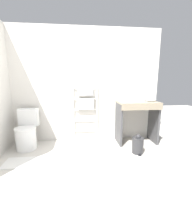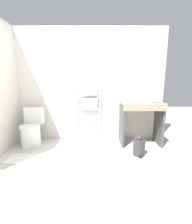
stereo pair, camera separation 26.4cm
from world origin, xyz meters
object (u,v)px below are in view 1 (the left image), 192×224
(hair_dryer, at_px, (151,100))
(trash_bin, at_px, (138,145))
(sink_basin, at_px, (137,99))
(cup_near_edge, at_px, (124,99))
(towel_radiator, at_px, (85,103))
(toilet, at_px, (27,133))
(cup_near_wall, at_px, (121,99))

(hair_dryer, distance_m, trash_bin, 0.98)
(sink_basin, bearing_deg, cup_near_edge, 147.14)
(towel_radiator, height_order, hair_dryer, towel_radiator)
(cup_near_edge, bearing_deg, trash_bin, -83.73)
(toilet, relative_size, hair_dryer, 3.62)
(towel_radiator, height_order, trash_bin, towel_radiator)
(hair_dryer, bearing_deg, cup_near_wall, 153.77)
(towel_radiator, relative_size, hair_dryer, 5.72)
(sink_basin, bearing_deg, trash_bin, -105.27)
(trash_bin, bearing_deg, sink_basin, 74.73)
(cup_near_wall, bearing_deg, hair_dryer, -26.23)
(cup_near_wall, distance_m, trash_bin, 1.07)
(cup_near_edge, distance_m, trash_bin, 1.04)
(trash_bin, bearing_deg, cup_near_wall, 101.68)
(towel_radiator, height_order, cup_near_edge, towel_radiator)
(sink_basin, distance_m, cup_near_edge, 0.27)
(toilet, xyz_separation_m, towel_radiator, (1.17, 0.29, 0.53))
(sink_basin, xyz_separation_m, cup_near_edge, (-0.23, 0.15, 0.00))
(towel_radiator, bearing_deg, cup_near_edge, -3.30)
(toilet, bearing_deg, cup_near_edge, 6.96)
(cup_near_wall, xyz_separation_m, trash_bin, (0.15, -0.72, -0.78))
(sink_basin, relative_size, trash_bin, 1.03)
(cup_near_edge, bearing_deg, cup_near_wall, 161.65)
(toilet, distance_m, sink_basin, 2.33)
(towel_radiator, xyz_separation_m, sink_basin, (1.07, -0.19, 0.09))
(cup_near_wall, bearing_deg, cup_near_edge, -18.35)
(hair_dryer, bearing_deg, cup_near_edge, 152.67)
(toilet, distance_m, cup_near_edge, 2.12)
(hair_dryer, xyz_separation_m, trash_bin, (-0.41, -0.44, -0.77))
(sink_basin, height_order, hair_dryer, sink_basin)
(cup_near_wall, distance_m, hair_dryer, 0.62)
(toilet, height_order, trash_bin, toilet)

